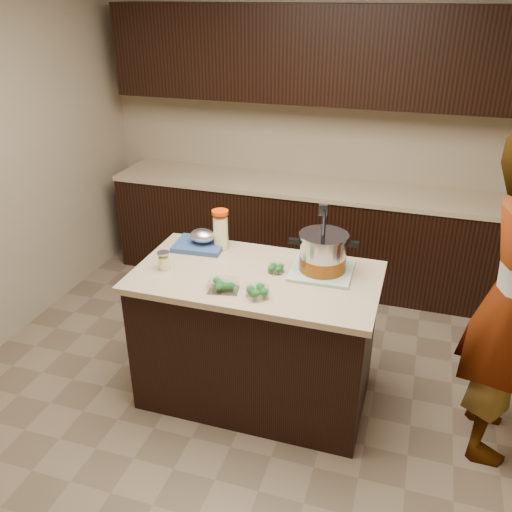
{
  "coord_description": "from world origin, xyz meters",
  "views": [
    {
      "loc": [
        0.86,
        -2.7,
        2.42
      ],
      "look_at": [
        0.0,
        0.0,
        1.02
      ],
      "focal_mm": 38.0,
      "sensor_mm": 36.0,
      "label": 1
    }
  ],
  "objects": [
    {
      "name": "dish_towel",
      "position": [
        0.37,
        0.14,
        0.91
      ],
      "size": [
        0.37,
        0.37,
        0.02
      ],
      "primitive_type": "cube",
      "rotation": [
        0.0,
        0.0,
        0.02
      ],
      "color": "#629268",
      "rests_on": "island"
    },
    {
      "name": "stock_pot",
      "position": [
        0.37,
        0.14,
        1.02
      ],
      "size": [
        0.41,
        0.34,
        0.41
      ],
      "rotation": [
        0.0,
        0.0,
        0.18
      ],
      "color": "#B7B7BC",
      "rests_on": "dish_towel"
    },
    {
      "name": "broccoli_tub_left",
      "position": [
        0.11,
        0.06,
        0.92
      ],
      "size": [
        0.13,
        0.13,
        0.05
      ],
      "rotation": [
        0.0,
        0.0,
        0.41
      ],
      "color": "silver",
      "rests_on": "island"
    },
    {
      "name": "room_shell",
      "position": [
        0.0,
        0.0,
        1.71
      ],
      "size": [
        4.04,
        4.04,
        2.72
      ],
      "color": "tan",
      "rests_on": "ground"
    },
    {
      "name": "back_cabinets",
      "position": [
        0.0,
        1.74,
        0.94
      ],
      "size": [
        3.6,
        0.63,
        2.33
      ],
      "color": "black",
      "rests_on": "ground"
    },
    {
      "name": "lemonade_pitcher",
      "position": [
        -0.33,
        0.28,
        1.02
      ],
      "size": [
        0.11,
        0.11,
        0.26
      ],
      "rotation": [
        0.0,
        0.0,
        -0.0
      ],
      "color": "#F7F497",
      "rests_on": "island"
    },
    {
      "name": "ground_plane",
      "position": [
        0.0,
        0.0,
        0.0
      ],
      "size": [
        4.0,
        4.0,
        0.0
      ],
      "primitive_type": "plane",
      "color": "brown",
      "rests_on": "ground"
    },
    {
      "name": "island",
      "position": [
        0.0,
        0.0,
        0.45
      ],
      "size": [
        1.46,
        0.81,
        0.9
      ],
      "color": "black",
      "rests_on": "ground"
    },
    {
      "name": "person",
      "position": [
        1.41,
        0.04,
        0.93
      ],
      "size": [
        0.47,
        0.7,
        1.86
      ],
      "primitive_type": "imported",
      "rotation": [
        0.0,
        0.0,
        1.61
      ],
      "color": "gray",
      "rests_on": "ground"
    },
    {
      "name": "mason_jar",
      "position": [
        -0.55,
        -0.1,
        0.95
      ],
      "size": [
        0.08,
        0.08,
        0.12
      ],
      "rotation": [
        0.0,
        0.0,
        0.02
      ],
      "color": "#F7F497",
      "rests_on": "island"
    },
    {
      "name": "broccoli_tub_rect",
      "position": [
        -0.12,
        -0.24,
        0.93
      ],
      "size": [
        0.19,
        0.15,
        0.06
      ],
      "rotation": [
        0.0,
        0.0,
        0.19
      ],
      "color": "silver",
      "rests_on": "island"
    },
    {
      "name": "broccoli_tub_right",
      "position": [
        0.09,
        -0.25,
        0.93
      ],
      "size": [
        0.17,
        0.17,
        0.06
      ],
      "rotation": [
        0.0,
        0.0,
        -0.39
      ],
      "color": "silver",
      "rests_on": "island"
    },
    {
      "name": "blue_tray",
      "position": [
        -0.45,
        0.24,
        0.94
      ],
      "size": [
        0.34,
        0.28,
        0.12
      ],
      "rotation": [
        0.0,
        0.0,
        0.07
      ],
      "color": "navy",
      "rests_on": "island"
    }
  ]
}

